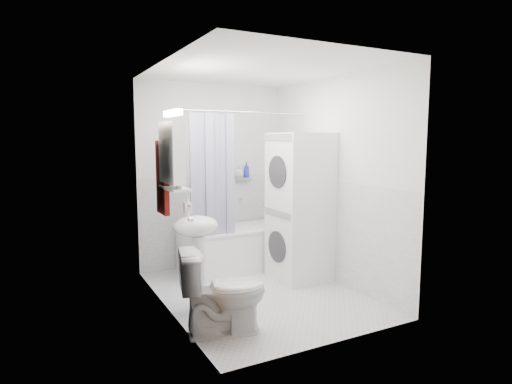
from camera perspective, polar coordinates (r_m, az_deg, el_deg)
name	(u,v)px	position (r m, az deg, el deg)	size (l,w,h in m)	color
floor	(259,293)	(4.81, 0.36, -13.38)	(2.60, 2.60, 0.00)	silver
room_walls	(259,158)	(4.51, 0.37, 4.61)	(2.60, 2.60, 2.60)	silver
wainscot	(247,235)	(4.89, -1.26, -5.70)	(1.98, 2.58, 2.58)	white
door	(191,219)	(3.69, -8.71, -3.63)	(0.05, 2.00, 2.00)	brown
bathtub	(237,246)	(5.58, -2.55, -7.23)	(1.45, 0.69, 0.55)	white
tub_spout	(240,199)	(5.85, -2.17, -0.89)	(0.04, 0.04, 0.12)	silver
curtain_rod	(246,112)	(5.17, -1.29, 10.60)	(0.02, 0.02, 1.63)	silver
shower_curtain	(213,176)	(4.99, -5.78, 2.08)	(0.55, 0.02, 1.45)	#15164B
sink	(197,241)	(4.19, -7.93, -6.47)	(0.44, 0.37, 1.04)	white
medicine_cabinet	(172,151)	(4.26, -11.13, 5.39)	(0.13, 0.50, 0.71)	white
shelf	(174,188)	(4.29, -10.82, 0.51)	(0.18, 0.54, 0.03)	silver
shower_caddy	(243,178)	(5.83, -1.70, 1.83)	(0.22, 0.06, 0.02)	silver
towel	(162,176)	(4.50, -12.37, 2.15)	(0.07, 0.32, 0.78)	#5F100C
washer_dryer	(300,207)	(5.12, 5.86, -2.00)	(0.64, 0.63, 1.75)	white
toilet	(223,292)	(3.80, -4.40, -13.17)	(0.42, 0.75, 0.73)	white
soap_pump	(188,210)	(4.52, -9.12, -2.33)	(0.08, 0.17, 0.08)	gray
shelf_bottle	(179,185)	(4.14, -10.24, 0.96)	(0.07, 0.18, 0.07)	gray
shelf_cup	(171,181)	(4.40, -11.30, 1.48)	(0.10, 0.09, 0.10)	gray
shampoo_a	(239,173)	(5.79, -2.34, 2.55)	(0.13, 0.17, 0.13)	gray
shampoo_b	(247,175)	(5.85, -1.27, 2.34)	(0.08, 0.21, 0.08)	#2A37AA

